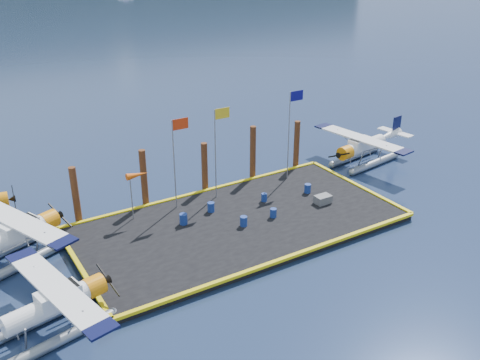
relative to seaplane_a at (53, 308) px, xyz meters
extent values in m
plane|color=#182648|center=(12.30, 3.95, -1.31)|extent=(4000.00, 4000.00, 0.00)
cube|color=black|center=(12.30, 3.95, -1.11)|extent=(20.00, 10.00, 0.40)
cylinder|color=gray|center=(-0.55, 0.87, -1.04)|extent=(5.46, 1.68, 0.53)
cylinder|color=gray|center=(-0.14, -1.02, -1.04)|extent=(5.46, 1.68, 0.53)
cylinder|color=white|center=(-0.18, -0.04, 0.15)|extent=(4.21, 1.82, 0.97)
cube|color=white|center=(0.34, 0.07, 0.46)|extent=(2.10, 1.36, 0.79)
cube|color=black|center=(0.60, 0.13, 0.63)|extent=(1.40, 1.17, 0.49)
cylinder|color=orange|center=(2.06, 0.45, 0.15)|extent=(1.08, 1.19, 1.02)
cube|color=black|center=(2.80, 0.61, 0.15)|extent=(0.47, 1.93, 0.99)
cube|color=white|center=(0.34, 0.07, 0.90)|extent=(2.97, 8.04, 0.11)
cube|color=#0A0D35|center=(-0.46, 3.78, 0.90)|extent=(1.46, 1.06, 0.11)
cube|color=#0A0D35|center=(1.14, -3.63, 0.90)|extent=(1.46, 1.06, 0.11)
cylinder|color=gray|center=(-0.98, 8.12, -1.03)|extent=(5.51, 2.68, 0.55)
cylinder|color=gray|center=(-0.20, 6.24, -1.03)|extent=(5.51, 2.68, 0.55)
cylinder|color=white|center=(-0.42, 7.25, 0.22)|extent=(4.36, 2.57, 1.02)
cube|color=white|center=(0.09, 7.46, 0.54)|extent=(2.26, 1.71, 0.83)
cube|color=black|center=(0.35, 7.56, 0.72)|extent=(1.56, 1.39, 0.51)
cylinder|color=orange|center=(1.80, 8.16, 0.22)|extent=(1.26, 1.34, 1.07)
cube|color=black|center=(2.53, 8.46, 0.22)|extent=(0.83, 1.92, 1.04)
cube|color=white|center=(0.09, 7.46, 1.00)|extent=(4.43, 8.21, 0.11)
cube|color=#0A0D35|center=(1.60, 3.79, 1.00)|extent=(1.60, 1.29, 0.12)
cylinder|color=orange|center=(-0.16, 12.25, 0.23)|extent=(1.06, 1.19, 1.08)
cube|color=black|center=(0.63, 12.16, 0.23)|extent=(0.31, 2.07, 1.05)
cylinder|color=gray|center=(26.62, 6.66, -1.03)|extent=(5.65, 1.39, 0.55)
cylinder|color=gray|center=(26.32, 8.63, -1.03)|extent=(5.65, 1.39, 0.55)
cylinder|color=white|center=(26.29, 7.62, 0.19)|extent=(4.33, 1.63, 1.00)
cube|color=white|center=(25.75, 7.53, 0.51)|extent=(2.13, 1.29, 0.82)
cube|color=black|center=(25.48, 7.49, 0.69)|extent=(1.40, 1.14, 0.50)
cylinder|color=orange|center=(23.95, 7.26, 0.19)|extent=(1.06, 1.18, 1.05)
cube|color=black|center=(23.19, 7.14, 0.19)|extent=(0.36, 2.01, 1.02)
cube|color=white|center=(25.75, 7.53, 0.97)|extent=(2.58, 8.29, 0.11)
cube|color=#0A0D35|center=(26.34, 3.67, 0.97)|extent=(1.47, 1.01, 0.12)
cube|color=#0A0D35|center=(25.16, 11.40, 0.97)|extent=(1.47, 1.01, 0.12)
cube|color=#0A0D35|center=(30.42, 8.25, 1.01)|extent=(1.01, 0.26, 1.55)
cube|color=white|center=(30.33, 8.23, 0.42)|extent=(1.27, 3.18, 0.09)
cylinder|color=navy|center=(9.19, 5.45, -0.56)|extent=(0.49, 0.49, 0.69)
cylinder|color=navy|center=(14.44, 3.28, -0.61)|extent=(0.42, 0.42, 0.59)
cylinder|color=navy|center=(15.22, 5.47, -0.63)|extent=(0.39, 0.39, 0.55)
cylinder|color=navy|center=(12.25, 3.31, -0.59)|extent=(0.45, 0.45, 0.63)
cylinder|color=navy|center=(18.54, 4.99, -0.59)|extent=(0.45, 0.45, 0.64)
cylinder|color=navy|center=(11.44, 6.02, -0.59)|extent=(0.45, 0.45, 0.64)
cube|color=#59595E|center=(18.40, 3.18, -0.64)|extent=(1.08, 0.72, 0.54)
cylinder|color=gray|center=(9.80, 7.75, 2.09)|extent=(0.08, 0.08, 6.00)
cube|color=red|center=(10.35, 7.75, 4.74)|extent=(1.10, 0.03, 0.70)
cylinder|color=gray|center=(12.80, 7.75, 2.19)|extent=(0.08, 0.08, 6.20)
cube|color=yellow|center=(13.35, 7.75, 4.94)|extent=(1.10, 0.03, 0.70)
cylinder|color=gray|center=(18.80, 7.75, 2.34)|extent=(0.08, 0.08, 6.50)
cube|color=#0E0B6A|center=(19.35, 7.75, 5.24)|extent=(1.10, 0.03, 0.70)
cylinder|color=gray|center=(6.80, 7.75, 0.59)|extent=(0.07, 0.07, 3.00)
cone|color=#E9560C|center=(7.30, 7.75, 1.99)|extent=(1.40, 0.44, 0.44)
cylinder|color=#482514|center=(3.80, 9.35, 0.69)|extent=(0.44, 0.44, 4.00)
cylinder|color=#482514|center=(8.30, 9.35, 0.79)|extent=(0.44, 0.44, 4.20)
cylinder|color=#482514|center=(12.80, 9.35, 0.59)|extent=(0.44, 0.44, 3.80)
cylinder|color=#482514|center=(16.80, 9.35, 0.84)|extent=(0.44, 0.44, 4.30)
cylinder|color=#482514|center=(20.80, 9.35, 0.69)|extent=(0.44, 0.44, 4.00)
camera|label=1|loc=(-3.06, -21.13, 15.23)|focal=40.00mm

